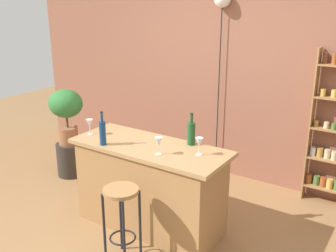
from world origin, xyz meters
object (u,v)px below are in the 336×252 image
plant_stool (70,159)px  bottle_wine_red (191,133)px  spice_shelf (329,133)px  bar_stool (122,209)px  pendant_globe_light (222,3)px  wine_glass_center (159,142)px  wine_glass_right (199,143)px  bottle_soda_blue (103,132)px  wine_glass_left (90,124)px  potted_plant (66,109)px

plant_stool → bottle_wine_red: bottle_wine_red is taller
spice_shelf → bar_stool: bearing=-120.3°
spice_shelf → plant_stool: (-2.94, -1.10, -0.62)m
pendant_globe_light → wine_glass_center: bearing=-81.8°
wine_glass_center → wine_glass_right: same height
bar_stool → bottle_wine_red: bearing=76.3°
bottle_wine_red → wine_glass_center: bearing=-107.6°
plant_stool → bar_stool: bearing=-29.9°
bottle_wine_red → wine_glass_center: bottle_wine_red is taller
bottle_soda_blue → wine_glass_left: (-0.32, 0.15, -0.01)m
potted_plant → bottle_soda_blue: bottle_soda_blue is taller
bottle_wine_red → wine_glass_right: size_ratio=1.93×
bar_stool → plant_stool: bearing=150.1°
wine_glass_center → wine_glass_left: bearing=177.0°
wine_glass_right → pendant_globe_light: 1.97m
bottle_wine_red → wine_glass_center: (-0.12, -0.38, -0.00)m
bar_stool → potted_plant: potted_plant is taller
spice_shelf → pendant_globe_light: bearing=178.5°
wine_glass_left → bar_stool: bearing=-31.1°
potted_plant → wine_glass_center: bearing=-16.7°
potted_plant → pendant_globe_light: (1.56, 1.14, 1.28)m
bar_stool → potted_plant: (-1.72, 0.99, 0.38)m
potted_plant → wine_glass_right: potted_plant is taller
plant_stool → wine_glass_left: size_ratio=2.66×
wine_glass_center → bottle_soda_blue: bearing=-170.4°
wine_glass_left → wine_glass_center: 0.91m
wine_glass_left → wine_glass_right: bearing=6.8°
spice_shelf → wine_glass_left: size_ratio=10.67×
bottle_wine_red → pendant_globe_light: (-0.36, 1.30, 1.18)m
potted_plant → bottle_wine_red: 1.93m
bottle_soda_blue → bottle_wine_red: bearing=34.1°
plant_stool → wine_glass_right: size_ratio=2.66×
plant_stool → potted_plant: 0.68m
plant_stool → potted_plant: size_ratio=0.61×
bottle_wine_red → potted_plant: bearing=175.2°
wine_glass_center → wine_glass_right: 0.37m
pendant_globe_light → bottle_wine_red: bearing=-74.5°
bottle_wine_red → pendant_globe_light: 1.79m
bar_stool → wine_glass_right: bearing=58.5°
bar_stool → spice_shelf: 2.44m
wine_glass_center → pendant_globe_light: pendant_globe_light is taller
plant_stool → bottle_wine_red: (1.92, -0.16, 0.79)m
plant_stool → wine_glass_right: 2.28m
wine_glass_left → wine_glass_center: size_ratio=1.00×
plant_stool → bottle_soda_blue: (1.22, -0.64, 0.80)m
bar_stool → spice_shelf: (1.22, 2.09, 0.32)m
potted_plant → bottle_soda_blue: size_ratio=2.14×
bottle_wine_red → wine_glass_center: 0.40m
spice_shelf → wine_glass_right: 1.68m
bottle_wine_red → wine_glass_left: bearing=-162.1°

